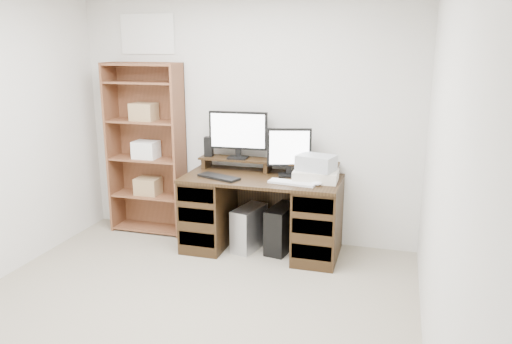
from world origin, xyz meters
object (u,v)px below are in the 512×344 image
at_px(desk, 262,213).
at_px(printer, 316,175).
at_px(bookshelf, 147,148).
at_px(tower_black, 282,229).
at_px(tower_silver, 249,228).
at_px(monitor_wide, 238,132).
at_px(monitor_small, 289,150).

xyz_separation_m(desk, printer, (0.51, 0.00, 0.41)).
height_order(printer, bookshelf, bookshelf).
bearing_deg(bookshelf, printer, -6.49).
bearing_deg(printer, bookshelf, 171.85).
bearing_deg(tower_black, printer, 0.93).
bearing_deg(tower_black, tower_silver, -161.65).
xyz_separation_m(tower_silver, bookshelf, (-1.19, 0.21, 0.70)).
relative_size(printer, bookshelf, 0.22).
xyz_separation_m(monitor_wide, tower_silver, (0.17, -0.20, -0.92)).
distance_m(monitor_wide, tower_silver, 0.95).
distance_m(monitor_small, printer, 0.36).
distance_m(monitor_wide, printer, 0.91).
distance_m(printer, bookshelf, 1.85).
xyz_separation_m(printer, bookshelf, (-1.84, 0.21, 0.12)).
xyz_separation_m(desk, monitor_small, (0.23, 0.11, 0.61)).
bearing_deg(monitor_wide, bookshelf, 176.58).
height_order(tower_silver, tower_black, tower_black).
bearing_deg(desk, bookshelf, 170.87).
relative_size(desk, printer, 3.74).
distance_m(monitor_wide, tower_black, 1.04).
xyz_separation_m(tower_silver, tower_black, (0.32, 0.05, 0.01)).
bearing_deg(printer, monitor_wide, 164.51).
bearing_deg(tower_silver, printer, 13.32).
bearing_deg(monitor_small, tower_black, -143.98).
distance_m(desk, monitor_wide, 0.83).
xyz_separation_m(monitor_small, printer, (0.28, -0.11, -0.20)).
height_order(desk, monitor_small, monitor_small).
xyz_separation_m(monitor_wide, monitor_small, (0.54, -0.09, -0.13)).
height_order(monitor_wide, tower_silver, monitor_wide).
distance_m(monitor_wide, monitor_small, 0.56).
bearing_deg(desk, tower_silver, 177.91).
distance_m(printer, tower_silver, 0.87).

